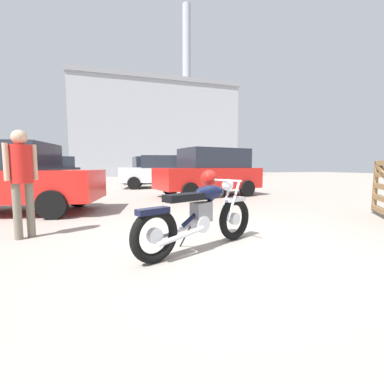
{
  "coord_description": "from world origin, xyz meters",
  "views": [
    {
      "loc": [
        -1.46,
        -3.35,
        1.11
      ],
      "look_at": [
        -0.23,
        0.73,
        0.69
      ],
      "focal_mm": 24.1,
      "sensor_mm": 36.0,
      "label": 1
    }
  ],
  "objects_px": {
    "bystander": "(21,173)",
    "pale_sedan_back": "(158,169)",
    "blue_hatchback_right": "(210,172)",
    "white_estate_far": "(162,172)",
    "red_hatchback_near": "(6,178)",
    "silver_sedan_mid": "(40,169)",
    "vintage_motorcycle": "(202,213)"
  },
  "relations": [
    {
      "from": "bystander",
      "to": "pale_sedan_back",
      "type": "xyz_separation_m",
      "value": [
        4.12,
        12.59,
        -0.08
      ]
    },
    {
      "from": "bystander",
      "to": "blue_hatchback_right",
      "type": "distance_m",
      "value": 6.68
    },
    {
      "from": "bystander",
      "to": "white_estate_far",
      "type": "bearing_deg",
      "value": 120.42
    },
    {
      "from": "white_estate_far",
      "to": "red_hatchback_near",
      "type": "distance_m",
      "value": 7.92
    },
    {
      "from": "blue_hatchback_right",
      "to": "silver_sedan_mid",
      "type": "bearing_deg",
      "value": -59.56
    },
    {
      "from": "silver_sedan_mid",
      "to": "vintage_motorcycle",
      "type": "bearing_deg",
      "value": 101.69
    },
    {
      "from": "pale_sedan_back",
      "to": "red_hatchback_near",
      "type": "bearing_deg",
      "value": 57.22
    },
    {
      "from": "white_estate_far",
      "to": "red_hatchback_near",
      "type": "relative_size",
      "value": 1.0
    },
    {
      "from": "blue_hatchback_right",
      "to": "white_estate_far",
      "type": "xyz_separation_m",
      "value": [
        -1.08,
        4.23,
        -0.08
      ]
    },
    {
      "from": "pale_sedan_back",
      "to": "silver_sedan_mid",
      "type": "height_order",
      "value": "same"
    },
    {
      "from": "vintage_motorcycle",
      "to": "silver_sedan_mid",
      "type": "relative_size",
      "value": 0.39
    },
    {
      "from": "vintage_motorcycle",
      "to": "pale_sedan_back",
      "type": "bearing_deg",
      "value": 58.27
    },
    {
      "from": "bystander",
      "to": "red_hatchback_near",
      "type": "bearing_deg",
      "value": 166.37
    },
    {
      "from": "bystander",
      "to": "pale_sedan_back",
      "type": "height_order",
      "value": "pale_sedan_back"
    },
    {
      "from": "blue_hatchback_right",
      "to": "white_estate_far",
      "type": "distance_m",
      "value": 4.36
    },
    {
      "from": "white_estate_far",
      "to": "bystander",
      "type": "bearing_deg",
      "value": 78.01
    },
    {
      "from": "vintage_motorcycle",
      "to": "silver_sedan_mid",
      "type": "height_order",
      "value": "silver_sedan_mid"
    },
    {
      "from": "red_hatchback_near",
      "to": "pale_sedan_back",
      "type": "relative_size",
      "value": 0.92
    },
    {
      "from": "blue_hatchback_right",
      "to": "white_estate_far",
      "type": "height_order",
      "value": "blue_hatchback_right"
    },
    {
      "from": "blue_hatchback_right",
      "to": "silver_sedan_mid",
      "type": "height_order",
      "value": "blue_hatchback_right"
    },
    {
      "from": "vintage_motorcycle",
      "to": "bystander",
      "type": "distance_m",
      "value": 2.83
    },
    {
      "from": "blue_hatchback_right",
      "to": "pale_sedan_back",
      "type": "bearing_deg",
      "value": -96.23
    },
    {
      "from": "bystander",
      "to": "vintage_motorcycle",
      "type": "bearing_deg",
      "value": 26.3
    },
    {
      "from": "vintage_motorcycle",
      "to": "pale_sedan_back",
      "type": "height_order",
      "value": "pale_sedan_back"
    },
    {
      "from": "bystander",
      "to": "white_estate_far",
      "type": "xyz_separation_m",
      "value": [
        3.73,
        8.86,
        -0.18
      ]
    },
    {
      "from": "red_hatchback_near",
      "to": "vintage_motorcycle",
      "type": "bearing_deg",
      "value": -36.82
    },
    {
      "from": "blue_hatchback_right",
      "to": "silver_sedan_mid",
      "type": "relative_size",
      "value": 0.84
    },
    {
      "from": "pale_sedan_back",
      "to": "silver_sedan_mid",
      "type": "distance_m",
      "value": 7.21
    },
    {
      "from": "white_estate_far",
      "to": "silver_sedan_mid",
      "type": "bearing_deg",
      "value": -23.4
    },
    {
      "from": "red_hatchback_near",
      "to": "silver_sedan_mid",
      "type": "distance_m",
      "value": 11.06
    },
    {
      "from": "red_hatchback_near",
      "to": "blue_hatchback_right",
      "type": "bearing_deg",
      "value": 29.35
    },
    {
      "from": "vintage_motorcycle",
      "to": "red_hatchback_near",
      "type": "height_order",
      "value": "red_hatchback_near"
    }
  ]
}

